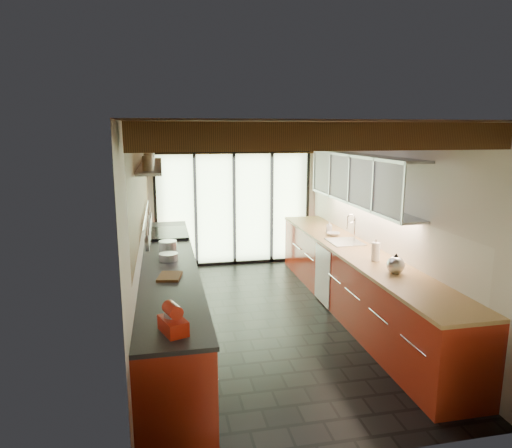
# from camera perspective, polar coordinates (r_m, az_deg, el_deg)

# --- Properties ---
(ground) EXTENTS (5.50, 5.50, 0.00)m
(ground) POSITION_cam_1_polar(r_m,az_deg,el_deg) (6.35, 1.24, -11.82)
(ground) COLOR black
(ground) RESTS_ON ground
(room_shell) EXTENTS (5.50, 5.50, 5.50)m
(room_shell) POSITION_cam_1_polar(r_m,az_deg,el_deg) (5.89, 1.31, 3.10)
(room_shell) COLOR silver
(room_shell) RESTS_ON ground
(ceiling_beams) EXTENTS (3.14, 5.06, 4.90)m
(ceiling_beams) POSITION_cam_1_polar(r_m,az_deg,el_deg) (6.20, 0.55, 11.03)
(ceiling_beams) COLOR #593316
(ceiling_beams) RESTS_ON ground
(glass_door) EXTENTS (2.95, 0.10, 2.90)m
(glass_door) POSITION_cam_1_polar(r_m,az_deg,el_deg) (8.52, -2.77, 5.77)
(glass_door) COLOR #C6EAAD
(glass_door) RESTS_ON ground
(left_counter) EXTENTS (0.68, 5.00, 0.92)m
(left_counter) POSITION_cam_1_polar(r_m,az_deg,el_deg) (6.04, -10.75, -8.58)
(left_counter) COLOR #9D2715
(left_counter) RESTS_ON ground
(range_stove) EXTENTS (0.66, 0.90, 0.97)m
(range_stove) POSITION_cam_1_polar(r_m,az_deg,el_deg) (7.42, -10.97, -4.69)
(range_stove) COLOR silver
(range_stove) RESTS_ON ground
(right_counter) EXTENTS (0.68, 5.00, 0.92)m
(right_counter) POSITION_cam_1_polar(r_m,az_deg,el_deg) (6.57, 12.23, -6.97)
(right_counter) COLOR #9D2715
(right_counter) RESTS_ON ground
(sink_assembly) EXTENTS (0.45, 0.52, 0.43)m
(sink_assembly) POSITION_cam_1_polar(r_m,az_deg,el_deg) (6.79, 11.17, -1.93)
(sink_assembly) COLOR silver
(sink_assembly) RESTS_ON right_counter
(upper_cabinets_right) EXTENTS (0.34, 3.00, 3.00)m
(upper_cabinets_right) POSITION_cam_1_polar(r_m,az_deg,el_deg) (6.61, 12.95, 5.46)
(upper_cabinets_right) COLOR silver
(upper_cabinets_right) RESTS_ON ground
(left_wall_fixtures) EXTENTS (0.28, 2.60, 0.96)m
(left_wall_fixtures) POSITION_cam_1_polar(r_m,az_deg,el_deg) (5.90, -13.16, 4.69)
(left_wall_fixtures) COLOR silver
(left_wall_fixtures) RESTS_ON ground
(stand_mixer) EXTENTS (0.25, 0.32, 0.26)m
(stand_mixer) POSITION_cam_1_polar(r_m,az_deg,el_deg) (3.82, -10.34, -11.77)
(stand_mixer) COLOR red
(stand_mixer) RESTS_ON left_counter
(pot_large) EXTENTS (0.31, 0.31, 0.15)m
(pot_large) POSITION_cam_1_polar(r_m,az_deg,el_deg) (6.25, -10.95, -2.77)
(pot_large) COLOR silver
(pot_large) RESTS_ON left_counter
(pot_small) EXTENTS (0.25, 0.25, 0.09)m
(pot_small) POSITION_cam_1_polar(r_m,az_deg,el_deg) (5.85, -10.88, -4.06)
(pot_small) COLOR silver
(pot_small) RESTS_ON left_counter
(cutting_board) EXTENTS (0.30, 0.37, 0.03)m
(cutting_board) POSITION_cam_1_polar(r_m,az_deg,el_deg) (5.19, -10.73, -6.46)
(cutting_board) COLOR brown
(cutting_board) RESTS_ON left_counter
(kettle) EXTENTS (0.24, 0.28, 0.24)m
(kettle) POSITION_cam_1_polar(r_m,az_deg,el_deg) (5.47, 17.06, -4.81)
(kettle) COLOR silver
(kettle) RESTS_ON right_counter
(paper_towel) EXTENTS (0.11, 0.11, 0.28)m
(paper_towel) POSITION_cam_1_polar(r_m,az_deg,el_deg) (5.90, 14.72, -3.39)
(paper_towel) COLOR white
(paper_towel) RESTS_ON right_counter
(soap_bottle) EXTENTS (0.11, 0.11, 0.19)m
(soap_bottle) POSITION_cam_1_polar(r_m,az_deg,el_deg) (7.36, 9.12, -0.38)
(soap_bottle) COLOR silver
(soap_bottle) RESTS_ON right_counter
(bowl) EXTENTS (0.26, 0.26, 0.05)m
(bowl) POSITION_cam_1_polar(r_m,az_deg,el_deg) (7.20, 9.65, -1.25)
(bowl) COLOR silver
(bowl) RESTS_ON right_counter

